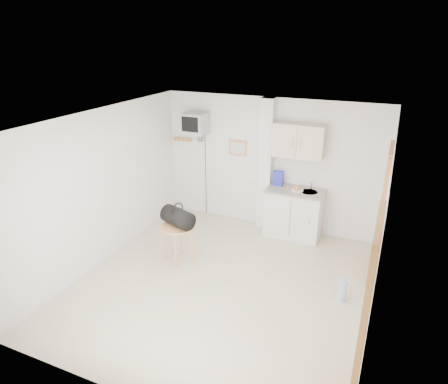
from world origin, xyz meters
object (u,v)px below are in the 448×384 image
at_px(crt_television, 195,124).
at_px(duffel_bag, 178,217).
at_px(round_table, 178,232).
at_px(water_bottle, 342,290).

bearing_deg(crt_television, duffel_bag, -72.71).
height_order(crt_television, round_table, crt_television).
bearing_deg(crt_television, round_table, -73.04).
bearing_deg(water_bottle, crt_television, 151.70).
relative_size(round_table, water_bottle, 1.78).
bearing_deg(water_bottle, duffel_bag, 179.71).
xyz_separation_m(crt_television, duffel_bag, (0.53, -1.70, -1.13)).
distance_m(crt_television, duffel_bag, 2.11).
distance_m(duffel_bag, water_bottle, 2.72).
bearing_deg(round_table, duffel_bag, 73.85).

